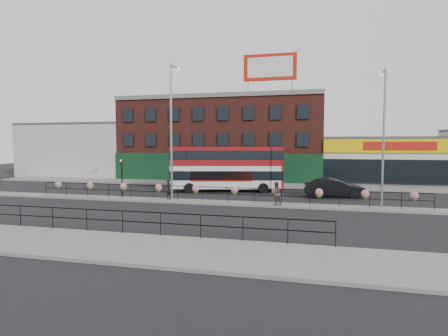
% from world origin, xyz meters
% --- Properties ---
extents(ground, '(120.00, 120.00, 0.00)m').
position_xyz_m(ground, '(0.00, 0.00, 0.00)').
color(ground, black).
rests_on(ground, ground).
extents(south_pavement, '(60.00, 4.00, 0.15)m').
position_xyz_m(south_pavement, '(0.00, -12.00, 0.07)').
color(south_pavement, slate).
rests_on(south_pavement, ground).
extents(north_pavement, '(60.00, 4.00, 0.15)m').
position_xyz_m(north_pavement, '(0.00, 12.00, 0.07)').
color(north_pavement, slate).
rests_on(north_pavement, ground).
extents(median, '(60.00, 1.60, 0.15)m').
position_xyz_m(median, '(0.00, 0.00, 0.07)').
color(median, slate).
rests_on(median, ground).
extents(yellow_line_inner, '(60.00, 0.10, 0.01)m').
position_xyz_m(yellow_line_inner, '(0.00, -9.70, 0.01)').
color(yellow_line_inner, gold).
rests_on(yellow_line_inner, ground).
extents(yellow_line_outer, '(60.00, 0.10, 0.01)m').
position_xyz_m(yellow_line_outer, '(0.00, -9.88, 0.01)').
color(yellow_line_outer, gold).
rests_on(yellow_line_outer, ground).
extents(brick_building, '(25.00, 12.21, 10.30)m').
position_xyz_m(brick_building, '(-4.00, 19.96, 5.13)').
color(brick_building, brown).
rests_on(brick_building, ground).
extents(supermarket, '(15.00, 12.25, 5.30)m').
position_xyz_m(supermarket, '(16.00, 19.90, 2.65)').
color(supermarket, silver).
rests_on(supermarket, ground).
extents(warehouse_west, '(15.50, 12.00, 7.30)m').
position_xyz_m(warehouse_west, '(-24.25, 20.00, 3.65)').
color(warehouse_west, '#B3B3AD').
rests_on(warehouse_west, ground).
extents(billboard, '(6.00, 0.29, 4.40)m').
position_xyz_m(billboard, '(2.50, 14.99, 13.18)').
color(billboard, '#B31B0F').
rests_on(billboard, brick_building).
extents(median_railing, '(30.04, 0.56, 1.23)m').
position_xyz_m(median_railing, '(-0.00, 0.00, 1.05)').
color(median_railing, black).
rests_on(median_railing, median).
extents(south_railing, '(20.04, 0.05, 1.12)m').
position_xyz_m(south_railing, '(-2.00, -10.10, 0.96)').
color(south_railing, black).
rests_on(south_railing, south_pavement).
extents(double_decker_bus, '(10.77, 4.75, 4.24)m').
position_xyz_m(double_decker_bus, '(-0.61, 6.71, 2.60)').
color(double_decker_bus, silver).
rests_on(double_decker_bus, ground).
extents(car, '(3.09, 5.37, 1.61)m').
position_xyz_m(car, '(9.06, 5.19, 0.80)').
color(car, black).
rests_on(car, ground).
extents(pedestrian_a, '(0.71, 0.57, 1.61)m').
position_xyz_m(pedestrian_a, '(-3.83, 0.28, 0.95)').
color(pedestrian_a, black).
rests_on(pedestrian_a, median).
extents(pedestrian_b, '(1.41, 1.40, 1.67)m').
position_xyz_m(pedestrian_b, '(4.64, -0.43, 0.99)').
color(pedestrian_b, '#4B352F').
rests_on(pedestrian_b, median).
extents(lamp_column_west, '(0.38, 1.84, 10.49)m').
position_xyz_m(lamp_column_west, '(-3.40, 0.07, 6.37)').
color(lamp_column_west, gray).
rests_on(lamp_column_west, median).
extents(lamp_column_east, '(0.34, 1.65, 9.41)m').
position_xyz_m(lamp_column_east, '(11.75, 0.24, 5.72)').
color(lamp_column_east, gray).
rests_on(lamp_column_east, median).
extents(traffic_light_median, '(0.15, 0.28, 3.65)m').
position_xyz_m(traffic_light_median, '(-8.00, 0.39, 2.47)').
color(traffic_light_median, black).
rests_on(traffic_light_median, median).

